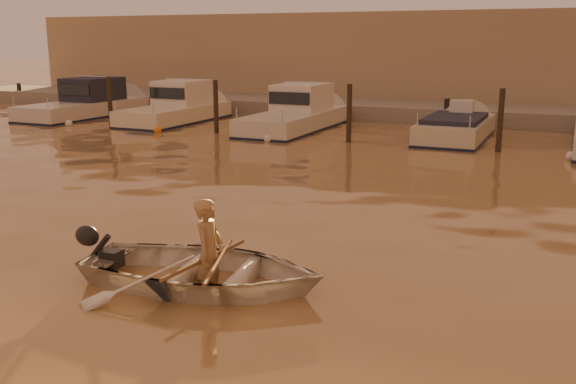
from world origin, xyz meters
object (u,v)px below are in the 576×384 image
at_px(moored_boat_1, 175,108).
at_px(moored_boat_2, 295,114).
at_px(person, 209,254).
at_px(moored_boat_3, 456,133).
at_px(waterfront_building, 435,61).
at_px(dinghy, 203,270).
at_px(moored_boat_0, 84,103).

bearing_deg(moored_boat_1, moored_boat_2, 0.00).
bearing_deg(moored_boat_1, person, -54.79).
distance_m(moored_boat_3, waterfront_building, 11.63).
relative_size(dinghy, waterfront_building, 0.08).
distance_m(moored_boat_1, waterfront_building, 14.21).
height_order(moored_boat_2, waterfront_building, waterfront_building).
relative_size(moored_boat_3, waterfront_building, 0.13).
xyz_separation_m(dinghy, moored_boat_1, (-11.06, 15.82, 0.37)).
bearing_deg(dinghy, waterfront_building, -3.19).
height_order(person, moored_boat_1, moored_boat_1).
xyz_separation_m(dinghy, waterfront_building, (-2.23, 26.82, 2.15)).
xyz_separation_m(dinghy, person, (0.10, 0.01, 0.25)).
height_order(moored_boat_0, moored_boat_3, moored_boat_0).
bearing_deg(person, moored_boat_0, 37.65).
relative_size(dinghy, person, 2.22).
bearing_deg(waterfront_building, dinghy, -85.24).
xyz_separation_m(dinghy, moored_boat_3, (0.85, 15.82, -0.03)).
xyz_separation_m(moored_boat_0, moored_boat_3, (16.90, 0.00, -0.40)).
relative_size(dinghy, moored_boat_0, 0.48).
height_order(moored_boat_2, moored_boat_3, moored_boat_2).
bearing_deg(person, moored_boat_1, 27.26).
relative_size(person, moored_boat_3, 0.27).
distance_m(person, moored_boat_3, 15.83).
relative_size(moored_boat_0, waterfront_building, 0.16).
bearing_deg(waterfront_building, moored_boat_0, -141.46).
distance_m(person, moored_boat_0, 22.60).
bearing_deg(dinghy, moored_boat_2, 10.92).
distance_m(moored_boat_1, moored_boat_3, 11.92).
relative_size(person, moored_boat_1, 0.24).
bearing_deg(moored_boat_2, person, -70.79).
bearing_deg(moored_boat_2, moored_boat_1, 180.00).
bearing_deg(moored_boat_2, waterfront_building, 73.90).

